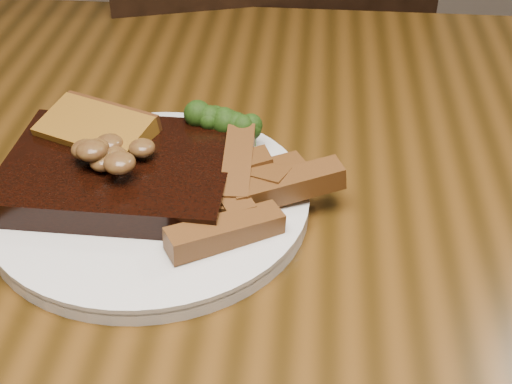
{
  "coord_description": "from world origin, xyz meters",
  "views": [
    {
      "loc": [
        0.06,
        -0.47,
        1.13
      ],
      "look_at": [
        0.02,
        -0.01,
        0.78
      ],
      "focal_mm": 50.0,
      "sensor_mm": 36.0,
      "label": 1
    }
  ],
  "objects_px": {
    "dining_table": "(239,292)",
    "potato_wedges": "(235,200)",
    "plate": "(151,203)",
    "garlic_bread": "(99,150)",
    "steak": "(120,172)",
    "chair_far": "(259,90)"
  },
  "relations": [
    {
      "from": "plate",
      "to": "garlic_bread",
      "type": "height_order",
      "value": "garlic_bread"
    },
    {
      "from": "dining_table",
      "to": "potato_wedges",
      "type": "height_order",
      "value": "potato_wedges"
    },
    {
      "from": "chair_far",
      "to": "garlic_bread",
      "type": "xyz_separation_m",
      "value": [
        -0.1,
        -0.55,
        0.23
      ]
    },
    {
      "from": "steak",
      "to": "potato_wedges",
      "type": "distance_m",
      "value": 0.11
    },
    {
      "from": "chair_far",
      "to": "plate",
      "type": "xyz_separation_m",
      "value": [
        -0.04,
        -0.6,
        0.22
      ]
    },
    {
      "from": "steak",
      "to": "garlic_bread",
      "type": "bearing_deg",
      "value": 129.31
    },
    {
      "from": "steak",
      "to": "chair_far",
      "type": "bearing_deg",
      "value": 84.09
    },
    {
      "from": "dining_table",
      "to": "garlic_bread",
      "type": "distance_m",
      "value": 0.18
    },
    {
      "from": "dining_table",
      "to": "potato_wedges",
      "type": "xyz_separation_m",
      "value": [
        -0.0,
        -0.01,
        0.12
      ]
    },
    {
      "from": "plate",
      "to": "dining_table",
      "type": "bearing_deg",
      "value": -1.47
    },
    {
      "from": "chair_far",
      "to": "potato_wedges",
      "type": "bearing_deg",
      "value": 75.91
    },
    {
      "from": "plate",
      "to": "garlic_bread",
      "type": "distance_m",
      "value": 0.08
    },
    {
      "from": "plate",
      "to": "garlic_bread",
      "type": "bearing_deg",
      "value": 138.11
    },
    {
      "from": "dining_table",
      "to": "steak",
      "type": "height_order",
      "value": "steak"
    },
    {
      "from": "garlic_bread",
      "to": "steak",
      "type": "bearing_deg",
      "value": -29.81
    },
    {
      "from": "chair_far",
      "to": "steak",
      "type": "height_order",
      "value": "chair_far"
    },
    {
      "from": "chair_far",
      "to": "plate",
      "type": "distance_m",
      "value": 0.64
    },
    {
      "from": "plate",
      "to": "potato_wedges",
      "type": "distance_m",
      "value": 0.08
    },
    {
      "from": "chair_far",
      "to": "potato_wedges",
      "type": "xyz_separation_m",
      "value": [
        0.03,
        -0.61,
        0.23
      ]
    },
    {
      "from": "chair_far",
      "to": "garlic_bread",
      "type": "bearing_deg",
      "value": 62.54
    },
    {
      "from": "garlic_bread",
      "to": "potato_wedges",
      "type": "distance_m",
      "value": 0.15
    },
    {
      "from": "dining_table",
      "to": "plate",
      "type": "bearing_deg",
      "value": 178.53
    }
  ]
}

